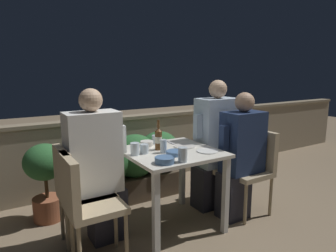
{
  "coord_description": "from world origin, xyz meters",
  "views": [
    {
      "loc": [
        -1.4,
        -2.24,
        1.48
      ],
      "look_at": [
        0.0,
        0.06,
        0.97
      ],
      "focal_mm": 32.0,
      "sensor_mm": 36.0,
      "label": 1
    }
  ],
  "objects": [
    {
      "name": "ground_plane",
      "position": [
        0.0,
        0.0,
        0.0
      ],
      "size": [
        16.0,
        16.0,
        0.0
      ],
      "primitive_type": "plane",
      "color": "#847056"
    },
    {
      "name": "parapet_wall",
      "position": [
        0.0,
        1.27,
        0.45
      ],
      "size": [
        9.0,
        0.18,
        0.89
      ],
      "color": "gray",
      "rests_on": "ground_plane"
    },
    {
      "name": "dining_table",
      "position": [
        0.0,
        0.0,
        0.63
      ],
      "size": [
        0.82,
        0.8,
        0.75
      ],
      "color": "silver",
      "rests_on": "ground_plane"
    },
    {
      "name": "planter_hedge",
      "position": [
        -0.01,
        0.77,
        0.42
      ],
      "size": [
        1.17,
        0.47,
        0.75
      ],
      "color": "brown",
      "rests_on": "ground_plane"
    },
    {
      "name": "chair_left_near",
      "position": [
        -0.86,
        -0.12,
        0.53
      ],
      "size": [
        0.42,
        0.42,
        0.86
      ],
      "color": "tan",
      "rests_on": "ground_plane"
    },
    {
      "name": "chair_left_far",
      "position": [
        -0.85,
        0.12,
        0.53
      ],
      "size": [
        0.42,
        0.42,
        0.86
      ],
      "color": "tan",
      "rests_on": "ground_plane"
    },
    {
      "name": "person_white_polo",
      "position": [
        -0.66,
        0.12,
        0.67
      ],
      "size": [
        0.5,
        0.26,
        1.33
      ],
      "color": "#282833",
      "rests_on": "ground_plane"
    },
    {
      "name": "chair_right_near",
      "position": [
        0.89,
        -0.17,
        0.53
      ],
      "size": [
        0.42,
        0.42,
        0.86
      ],
      "color": "tan",
      "rests_on": "ground_plane"
    },
    {
      "name": "person_navy_jumper",
      "position": [
        0.7,
        -0.17,
        0.64
      ],
      "size": [
        0.49,
        0.26,
        1.26
      ],
      "color": "#282833",
      "rests_on": "ground_plane"
    },
    {
      "name": "chair_right_far",
      "position": [
        0.82,
        0.15,
        0.53
      ],
      "size": [
        0.42,
        0.42,
        0.86
      ],
      "color": "tan",
      "rests_on": "ground_plane"
    },
    {
      "name": "person_blue_shirt",
      "position": [
        0.63,
        0.15,
        0.69
      ],
      "size": [
        0.5,
        0.26,
        1.37
      ],
      "color": "#282833",
      "rests_on": "ground_plane"
    },
    {
      "name": "beer_bottle",
      "position": [
        -0.08,
        0.09,
        0.85
      ],
      "size": [
        0.07,
        0.07,
        0.28
      ],
      "color": "brown",
      "rests_on": "dining_table"
    },
    {
      "name": "plate_0",
      "position": [
        0.18,
        0.05,
        0.75
      ],
      "size": [
        0.21,
        0.21,
        0.01
      ],
      "color": "silver",
      "rests_on": "dining_table"
    },
    {
      "name": "plate_1",
      "position": [
        0.26,
        -0.2,
        0.75
      ],
      "size": [
        0.2,
        0.2,
        0.01
      ],
      "color": "white",
      "rests_on": "dining_table"
    },
    {
      "name": "bowl_0",
      "position": [
        -0.24,
        -0.29,
        0.78
      ],
      "size": [
        0.16,
        0.16,
        0.05
      ],
      "color": "#4C709E",
      "rests_on": "dining_table"
    },
    {
      "name": "bowl_1",
      "position": [
        -0.05,
        -0.14,
        0.77
      ],
      "size": [
        0.16,
        0.16,
        0.04
      ],
      "color": "#4C709E",
      "rests_on": "dining_table"
    },
    {
      "name": "bowl_2",
      "position": [
        -0.11,
        0.27,
        0.77
      ],
      "size": [
        0.13,
        0.13,
        0.05
      ],
      "color": "silver",
      "rests_on": "dining_table"
    },
    {
      "name": "glass_cup_0",
      "position": [
        -0.35,
        0.04,
        0.8
      ],
      "size": [
        0.08,
        0.08,
        0.11
      ],
      "color": "silver",
      "rests_on": "dining_table"
    },
    {
      "name": "glass_cup_1",
      "position": [
        -0.1,
        -0.02,
        0.81
      ],
      "size": [
        0.06,
        0.06,
        0.12
      ],
      "color": "silver",
      "rests_on": "dining_table"
    },
    {
      "name": "glass_cup_2",
      "position": [
        -0.0,
        0.3,
        0.79
      ],
      "size": [
        0.07,
        0.07,
        0.09
      ],
      "color": "silver",
      "rests_on": "dining_table"
    },
    {
      "name": "glass_cup_3",
      "position": [
        -0.25,
        0.05,
        0.79
      ],
      "size": [
        0.08,
        0.08,
        0.08
      ],
      "color": "silver",
      "rests_on": "dining_table"
    },
    {
      "name": "glass_cup_4",
      "position": [
        -0.1,
        -0.33,
        0.81
      ],
      "size": [
        0.08,
        0.08,
        0.12
      ],
      "color": "silver",
      "rests_on": "dining_table"
    },
    {
      "name": "fork_0",
      "position": [
        0.15,
        0.26,
        0.75
      ],
      "size": [
        0.03,
        0.17,
        0.01
      ],
      "color": "silver",
      "rests_on": "dining_table"
    },
    {
      "name": "potted_plant",
      "position": [
        -0.98,
        0.75,
        0.48
      ],
      "size": [
        0.4,
        0.4,
        0.78
      ],
      "color": "#9E5638",
      "rests_on": "ground_plane"
    }
  ]
}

